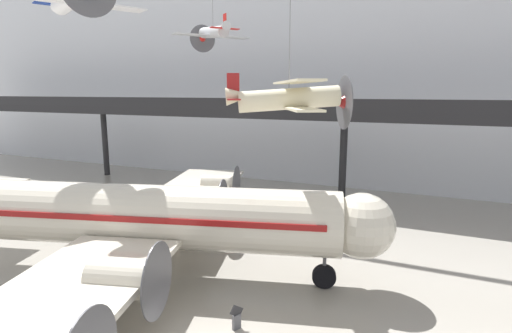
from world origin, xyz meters
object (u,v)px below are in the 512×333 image
airliner_silver_main (129,216)px  info_sign_pedestal (237,320)px  suspended_plane_cream_biplane (290,98)px  suspended_plane_silver_racer (213,33)px

airliner_silver_main → info_sign_pedestal: bearing=-32.3°
suspended_plane_cream_biplane → suspended_plane_silver_racer: bearing=101.1°
airliner_silver_main → suspended_plane_silver_racer: 20.94m
suspended_plane_cream_biplane → airliner_silver_main: bearing=158.0°
suspended_plane_cream_biplane → info_sign_pedestal: (-1.12, -3.52, -9.82)m
airliner_silver_main → suspended_plane_silver_racer: size_ratio=4.32×
airliner_silver_main → suspended_plane_cream_biplane: (9.21, 1.14, 6.70)m
airliner_silver_main → suspended_plane_cream_biplane: bearing=-8.9°
airliner_silver_main → info_sign_pedestal: (8.09, -2.37, -3.12)m
suspended_plane_silver_racer → info_sign_pedestal: bearing=159.6°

